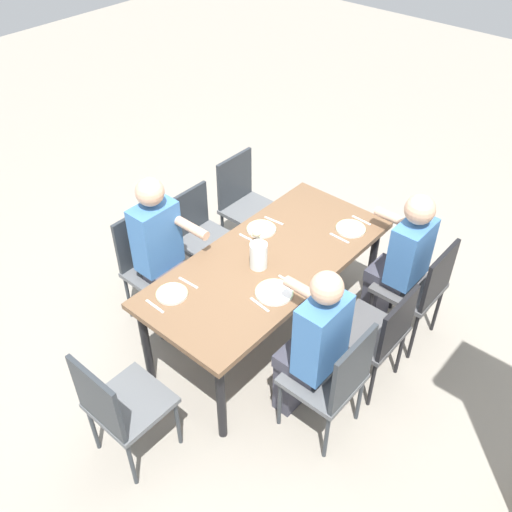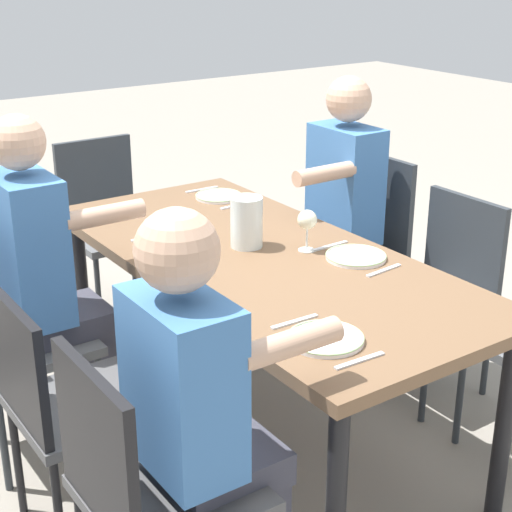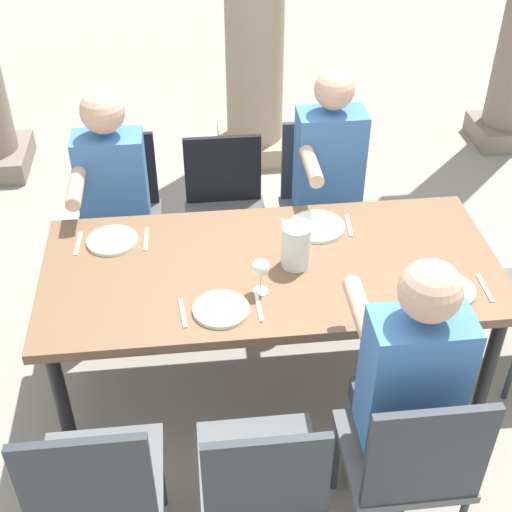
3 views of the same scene
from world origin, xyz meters
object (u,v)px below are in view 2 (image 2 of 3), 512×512
wine_glass_1 (307,221)px  water_pitcher (246,225)px  chair_east_south (361,240)px  chair_head_east (107,218)px  plate_2 (170,247)px  chair_mid_south (442,281)px  diner_woman_green (334,211)px  dining_table (260,271)px  diner_guest_third (205,415)px  chair_east_north (5,331)px  chair_west_north (144,485)px  plate_1 (356,256)px  plate_0 (326,338)px  chair_mid_north (63,398)px  diner_man_white (49,277)px  plate_3 (219,196)px

wine_glass_1 → water_pitcher: 0.24m
chair_east_south → chair_head_east: 1.33m
chair_east_south → plate_2: (-0.15, 1.12, 0.25)m
chair_mid_south → diner_woman_green: 0.59m
dining_table → diner_guest_third: (-0.71, 0.67, -0.01)m
chair_east_north → water_pitcher: (-0.29, -0.87, 0.32)m
chair_mid_south → chair_east_north: size_ratio=0.92×
chair_west_north → chair_east_north: 1.10m
chair_east_south → plate_1: (-0.63, 0.60, 0.25)m
diner_woman_green → plate_0: bearing=139.1°
chair_mid_north → wine_glass_1: size_ratio=5.42×
chair_mid_south → wine_glass_1: 0.79m
chair_east_south → chair_mid_south: bearing=179.3°
chair_east_north → plate_0: chair_east_north is taller
wine_glass_1 → plate_2: (0.31, 0.42, -0.11)m
chair_west_north → plate_1: bearing=-67.3°
plate_0 → plate_2: 0.93m
dining_table → chair_mid_north: (-0.14, 0.86, -0.18)m
chair_east_south → diner_guest_third: bearing=125.7°
chair_east_north → plate_2: (-0.15, -0.62, 0.25)m
chair_head_east → chair_mid_north: bearing=150.9°
plate_0 → dining_table: bearing=-19.5°
chair_head_east → diner_man_white: size_ratio=0.70×
chair_east_south → diner_woman_green: (-0.00, 0.18, 0.18)m
diner_woman_green → diner_guest_third: diner_woman_green is taller
chair_head_east → wine_glass_1: wine_glass_1 is taller
diner_man_white → chair_west_north: bearing=170.6°
diner_woman_green → water_pitcher: 0.75m
chair_west_north → chair_mid_south: (0.57, -1.72, -0.04)m
chair_head_east → diner_woman_green: (-1.01, -0.69, 0.18)m
chair_east_north → diner_man_white: (-0.00, -0.19, 0.17)m
chair_west_north → water_pitcher: (0.81, -0.87, 0.32)m
dining_table → plate_1: bearing=-131.0°
diner_guest_third → plate_3: bearing=-33.3°
plate_1 → wine_glass_1: wine_glass_1 is taller
plate_0 → wine_glass_1: size_ratio=1.42×
chair_mid_north → chair_mid_south: (-0.00, -1.72, -0.01)m
dining_table → chair_east_north: (0.39, 0.87, -0.17)m
chair_east_north → chair_head_east: bearing=-40.7°
dining_table → water_pitcher: water_pitcher is taller
dining_table → diner_woman_green: size_ratio=1.48×
dining_table → chair_mid_south: size_ratio=2.27×
chair_east_north → wine_glass_1: chair_east_north is taller
chair_head_east → diner_man_white: diner_man_white is taller
water_pitcher → plate_1: bearing=-142.2°
chair_east_south → water_pitcher: size_ratio=4.72×
chair_mid_north → water_pitcher: size_ratio=4.45×
diner_man_white → chair_east_north: bearing=89.1°
chair_head_east → diner_guest_third: size_ratio=0.72×
chair_east_north → plate_3: 1.19m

